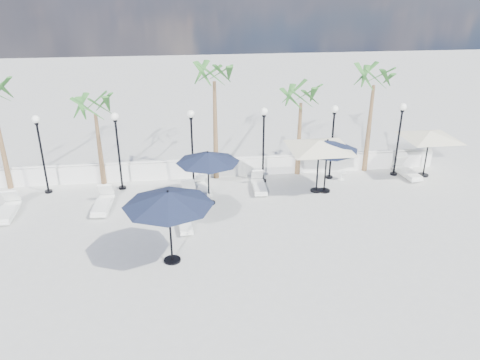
{
  "coord_description": "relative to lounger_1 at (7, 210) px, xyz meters",
  "views": [
    {
      "loc": [
        -0.42,
        -15.02,
        9.51
      ],
      "look_at": [
        1.94,
        3.38,
        1.5
      ],
      "focal_mm": 35.0,
      "sensor_mm": 36.0,
      "label": 1
    }
  ],
  "objects": [
    {
      "name": "parasol_navy_left",
      "position": [
        7.11,
        -4.45,
        2.24
      ],
      "size": [
        3.23,
        3.23,
        2.85
      ],
      "color": "black",
      "rests_on": "ground"
    },
    {
      "name": "lounger_6",
      "position": [
        11.29,
        1.32,
        -0.03
      ],
      "size": [
        0.71,
        1.94,
        0.72
      ],
      "rotation": [
        0.0,
        0.0,
        -0.04
      ],
      "color": "white",
      "rests_on": "ground"
    },
    {
      "name": "parasol_cream_sq_b",
      "position": [
        20.15,
        2.02,
        2.15
      ],
      "size": [
        5.23,
        5.23,
        2.62
      ],
      "color": "black",
      "rests_on": "ground"
    },
    {
      "name": "lounger_3",
      "position": [
        4.02,
        0.19,
        -0.0
      ],
      "size": [
        0.83,
        2.18,
        0.8
      ],
      "rotation": [
        0.0,
        0.0,
        -0.06
      ],
      "color": "white",
      "rests_on": "ground"
    },
    {
      "name": "lamppost_5",
      "position": [
        15.15,
        2.32,
        2.22
      ],
      "size": [
        0.36,
        0.36,
        3.84
      ],
      "color": "black",
      "rests_on": "ground"
    },
    {
      "name": "lamppost_1",
      "position": [
        1.15,
        2.32,
        2.22
      ],
      "size": [
        0.36,
        0.36,
        3.84
      ],
      "color": "black",
      "rests_on": "ground"
    },
    {
      "name": "lounger_2",
      "position": [
        7.63,
        -2.02,
        -0.06
      ],
      "size": [
        0.67,
        1.69,
        0.62
      ],
      "rotation": [
        0.0,
        0.0,
        0.08
      ],
      "color": "white",
      "rests_on": "ground"
    },
    {
      "name": "lamppost_2",
      "position": [
        4.65,
        2.32,
        2.22
      ],
      "size": [
        0.36,
        0.36,
        3.84
      ],
      "color": "black",
      "rests_on": "ground"
    },
    {
      "name": "lounger_7",
      "position": [
        19.22,
        2.05,
        -0.02
      ],
      "size": [
        0.88,
        2.1,
        0.76
      ],
      "rotation": [
        0.0,
        0.0,
        0.11
      ],
      "color": "white",
      "rests_on": "ground"
    },
    {
      "name": "ground",
      "position": [
        8.15,
        -4.18,
        -0.27
      ],
      "size": [
        100.0,
        100.0,
        0.0
      ],
      "primitive_type": "plane",
      "color": "#A6A6A1",
      "rests_on": "ground"
    },
    {
      "name": "side_table_2",
      "position": [
        15.69,
        2.02,
        -0.01
      ],
      "size": [
        0.44,
        0.44,
        0.43
      ],
      "color": "white",
      "rests_on": "ground"
    },
    {
      "name": "parasol_navy_right",
      "position": [
        14.41,
        0.78,
        2.07
      ],
      "size": [
        2.97,
        2.97,
        2.66
      ],
      "color": "black",
      "rests_on": "ground"
    },
    {
      "name": "lamppost_6",
      "position": [
        18.65,
        2.32,
        2.22
      ],
      "size": [
        0.36,
        0.36,
        3.84
      ],
      "color": "black",
      "rests_on": "ground"
    },
    {
      "name": "lounger_1",
      "position": [
        0.0,
        0.0,
        0.0
      ],
      "size": [
        0.81,
        2.2,
        0.81
      ],
      "rotation": [
        0.0,
        0.0,
        0.05
      ],
      "color": "white",
      "rests_on": "ground"
    },
    {
      "name": "palm_4",
      "position": [
        17.35,
        3.12,
        4.46
      ],
      "size": [
        2.6,
        2.6,
        5.7
      ],
      "color": "brown",
      "rests_on": "ground"
    },
    {
      "name": "palm_3",
      "position": [
        13.65,
        3.12,
        3.68
      ],
      "size": [
        2.6,
        2.6,
        4.9
      ],
      "color": "brown",
      "rests_on": "ground"
    },
    {
      "name": "palm_1",
      "position": [
        3.65,
        3.12,
        3.48
      ],
      "size": [
        2.6,
        2.6,
        4.7
      ],
      "color": "brown",
      "rests_on": "ground"
    },
    {
      "name": "lounger_5",
      "position": [
        8.58,
        1.45,
        -0.07
      ],
      "size": [
        0.8,
        1.71,
        0.62
      ],
      "rotation": [
        0.0,
        0.0,
        0.17
      ],
      "color": "white",
      "rests_on": "ground"
    },
    {
      "name": "parasol_navy_mid",
      "position": [
        8.77,
        0.15,
        1.98
      ],
      "size": [
        2.85,
        2.85,
        2.56
      ],
      "color": "black",
      "rests_on": "ground"
    },
    {
      "name": "palm_2",
      "position": [
        9.35,
        3.12,
        4.84
      ],
      "size": [
        2.6,
        2.6,
        6.1
      ],
      "color": "brown",
      "rests_on": "ground"
    },
    {
      "name": "lamppost_4",
      "position": [
        11.65,
        2.32,
        2.22
      ],
      "size": [
        0.36,
        0.36,
        3.84
      ],
      "color": "black",
      "rests_on": "ground"
    },
    {
      "name": "side_table_1",
      "position": [
        8.54,
        -0.21,
        0.06
      ],
      "size": [
        0.57,
        0.57,
        0.55
      ],
      "color": "white",
      "rests_on": "ground"
    },
    {
      "name": "balustrade",
      "position": [
        8.15,
        3.32,
        0.2
      ],
      "size": [
        26.0,
        0.3,
        1.01
      ],
      "color": "silver",
      "rests_on": "ground"
    },
    {
      "name": "lounger_4",
      "position": [
        7.73,
        0.32,
        -0.0
      ],
      "size": [
        1.02,
        2.21,
        0.8
      ],
      "rotation": [
        0.0,
        0.0,
        -0.16
      ],
      "color": "white",
      "rests_on": "ground"
    },
    {
      "name": "parasol_cream_sq_a",
      "position": [
        14.03,
        0.84,
        2.31
      ],
      "size": [
        5.69,
        5.69,
        2.79
      ],
      "color": "black",
      "rests_on": "ground"
    },
    {
      "name": "lamppost_3",
      "position": [
        8.15,
        2.32,
        2.22
      ],
      "size": [
        0.36,
        0.36,
        3.84
      ],
      "color": "black",
      "rests_on": "ground"
    }
  ]
}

